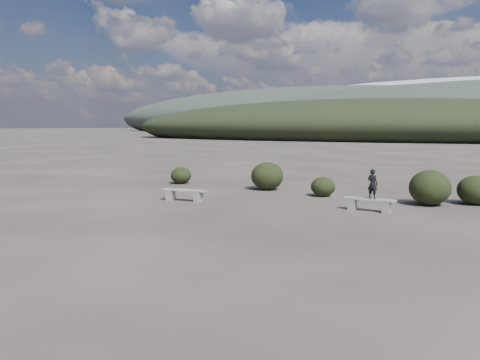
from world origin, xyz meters
The scene contains 9 objects.
ground centered at (0.00, 0.00, 0.00)m, with size 1200.00×1200.00×0.00m, color #2E2724.
bench_left centered at (-2.93, 4.55, 0.27)m, with size 1.84×0.65×0.45m.
bench_right centered at (3.76, 5.98, 0.26)m, with size 1.74×0.39×0.43m.
seated_person centered at (3.85, 5.98, 0.94)m, with size 0.37×0.24×1.01m, color black.
shrub_a centered at (-6.44, 8.90, 0.42)m, with size 1.02×1.02×0.83m, color black.
shrub_b centered at (-1.66, 9.02, 0.63)m, with size 1.46×1.46×1.25m, color black.
shrub_c centered at (1.22, 8.41, 0.40)m, with size 0.99×0.99×0.80m, color black.
shrub_d centered at (5.32, 8.31, 0.64)m, with size 1.47×1.47×1.28m, color black.
shrub_e centered at (6.74, 9.32, 0.53)m, with size 1.28×1.28×1.06m, color black.
Camera 1 is at (7.88, -9.65, 2.85)m, focal length 35.00 mm.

